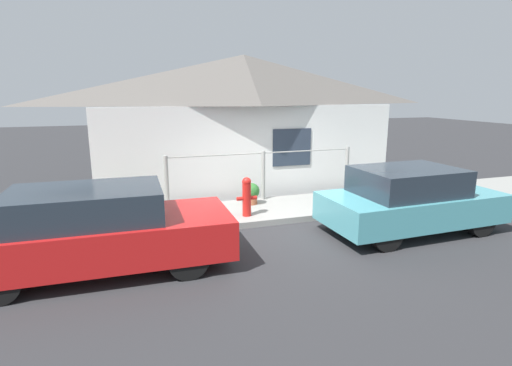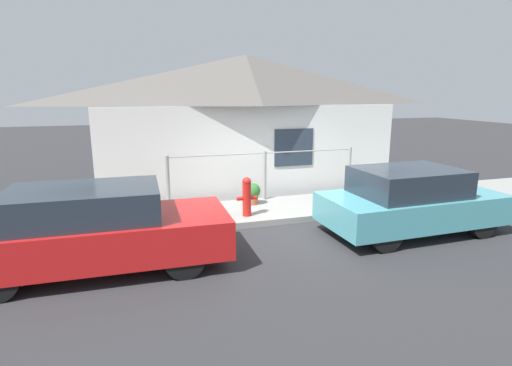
# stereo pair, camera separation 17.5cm
# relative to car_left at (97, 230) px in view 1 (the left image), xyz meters

# --- Properties ---
(ground_plane) EXTENTS (60.00, 60.00, 0.00)m
(ground_plane) POSITION_rel_car_left_xyz_m (3.79, 1.19, -0.69)
(ground_plane) COLOR #2D2D30
(sidewalk) EXTENTS (24.00, 1.82, 0.14)m
(sidewalk) POSITION_rel_car_left_xyz_m (3.79, 2.10, -0.62)
(sidewalk) COLOR gray
(sidewalk) RESTS_ON ground_plane
(house) EXTENTS (8.49, 2.23, 3.81)m
(house) POSITION_rel_car_left_xyz_m (3.79, 4.42, 2.29)
(house) COLOR white
(house) RESTS_ON ground_plane
(fence) EXTENTS (4.90, 0.10, 1.24)m
(fence) POSITION_rel_car_left_xyz_m (3.79, 2.86, 0.13)
(fence) COLOR #999993
(fence) RESTS_ON sidewalk
(car_left) EXTENTS (4.16, 1.72, 1.36)m
(car_left) POSITION_rel_car_left_xyz_m (0.00, 0.00, 0.00)
(car_left) COLOR red
(car_left) RESTS_ON ground_plane
(car_right) EXTENTS (3.67, 1.76, 1.33)m
(car_right) POSITION_rel_car_left_xyz_m (5.96, -0.00, -0.02)
(car_right) COLOR teal
(car_right) RESTS_ON ground_plane
(fire_hydrant) EXTENTS (0.45, 0.20, 0.87)m
(fire_hydrant) POSITION_rel_car_left_xyz_m (2.98, 1.64, -0.10)
(fire_hydrant) COLOR red
(fire_hydrant) RESTS_ON sidewalk
(potted_plant_near_hydrant) EXTENTS (0.38, 0.38, 0.52)m
(potted_plant_near_hydrant) POSITION_rel_car_left_xyz_m (3.37, 2.51, -0.27)
(potted_plant_near_hydrant) COLOR #9E5638
(potted_plant_near_hydrant) RESTS_ON sidewalk
(potted_plant_by_fence) EXTENTS (0.55, 0.55, 0.67)m
(potted_plant_by_fence) POSITION_rel_car_left_xyz_m (0.57, 2.51, -0.17)
(potted_plant_by_fence) COLOR brown
(potted_plant_by_fence) RESTS_ON sidewalk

